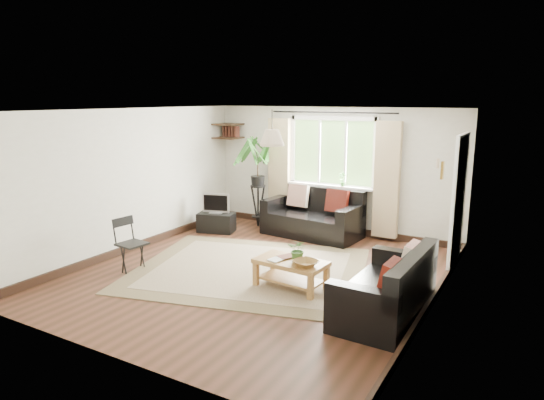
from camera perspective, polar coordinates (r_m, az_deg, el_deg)
The scene contains 24 objects.
floor at distance 7.30m, azimuth -1.58°, elevation -8.66°, with size 5.50×5.50×0.00m, color #331D11.
ceiling at distance 6.83m, azimuth -1.69°, elevation 10.53°, with size 5.50×5.50×0.00m, color white.
wall_back at distance 9.39m, azimuth 7.15°, elevation 3.48°, with size 5.00×0.02×2.40m, color beige.
wall_front at distance 4.90m, azimuth -18.67°, elevation -4.93°, with size 5.00×0.02×2.40m, color beige.
wall_left at distance 8.52m, azimuth -16.16°, elevation 2.24°, with size 0.02×5.50×2.40m, color beige.
wall_right at distance 6.08m, azimuth 18.93°, elevation -1.73°, with size 0.02×5.50×2.40m, color beige.
rug at distance 7.46m, azimuth -2.65°, elevation -8.13°, with size 3.39×2.90×0.02m, color beige.
window at distance 9.31m, azimuth 7.11°, elevation 5.58°, with size 2.50×0.16×2.16m, color white, non-canonical shape.
door at distance 7.77m, azimuth 21.05°, elevation -0.51°, with size 0.06×0.96×2.06m, color silver.
corner_shelf at distance 10.18m, azimuth -5.18°, elevation 8.09°, with size 0.50×0.50×0.34m, color black, non-canonical shape.
pendant_lamp at distance 7.19m, azimuth -0.00°, elevation 7.82°, with size 0.36×0.36×0.54m, color beige, non-canonical shape.
wall_sconce at distance 6.29m, azimuth 19.17°, elevation 3.71°, with size 0.12×0.12×0.28m, color beige, non-canonical shape.
sofa_back at distance 9.15m, azimuth 4.74°, elevation -1.64°, with size 1.80×0.90×0.85m, color black, non-canonical shape.
sofa_right at distance 6.02m, azimuth 13.13°, elevation -9.65°, with size 0.82×1.64×0.77m, color black, non-canonical shape.
coffee_table at distance 6.72m, azimuth 2.23°, elevation -8.70°, with size 0.97×0.53×0.40m, color brown, non-canonical shape.
table_plant at distance 6.60m, azimuth 3.12°, elevation -5.89°, with size 0.27×0.24×0.30m, color #386227.
bowl at distance 6.43m, azimuth 3.98°, elevation -7.43°, with size 0.32×0.32×0.08m, color olive.
book_a at distance 6.71m, azimuth 0.04°, elevation -6.84°, with size 0.17×0.23×0.02m, color silver.
book_b at distance 6.83m, azimuth 1.34°, elevation -6.46°, with size 0.18×0.25×0.02m, color brown.
tv_stand at distance 9.51m, azimuth -6.56°, elevation -2.63°, with size 0.69×0.39×0.37m, color black.
tv at distance 9.42m, azimuth -6.61°, elevation -0.33°, with size 0.53×0.18×0.41m, color #A5A5AA, non-canonical shape.
palm_stand at distance 9.71m, azimuth -1.68°, elevation 2.13°, with size 0.71×0.71×1.82m, color black, non-canonical shape.
folding_chair at distance 7.60m, azimuth -16.14°, elevation -5.10°, with size 0.41×0.41×0.80m, color black, non-canonical shape.
sill_plant at distance 9.21m, azimuth 8.28°, elevation 2.43°, with size 0.14×0.10×0.27m, color #2D6023.
Camera 1 is at (3.56, -5.83, 2.57)m, focal length 32.00 mm.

